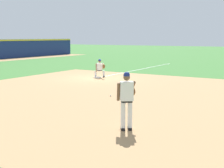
# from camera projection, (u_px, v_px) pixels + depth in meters

# --- Properties ---
(ground_plane) EXTENTS (160.00, 160.00, 0.00)m
(ground_plane) POSITION_uv_depth(u_px,v_px,m) (97.00, 78.00, 22.39)
(ground_plane) COLOR #3D7533
(infield_dirt_patch) EXTENTS (18.00, 18.00, 0.01)m
(infield_dirt_patch) POSITION_uv_depth(u_px,v_px,m) (106.00, 94.00, 16.13)
(infield_dirt_patch) COLOR tan
(infield_dirt_patch) RESTS_ON ground
(foul_line_stripe) EXTENTS (14.34, 0.10, 0.00)m
(foul_line_stripe) POSITION_uv_depth(u_px,v_px,m) (141.00, 69.00, 28.45)
(foul_line_stripe) COLOR white
(foul_line_stripe) RESTS_ON ground
(first_base_bag) EXTENTS (0.38, 0.38, 0.09)m
(first_base_bag) POSITION_uv_depth(u_px,v_px,m) (97.00, 77.00, 22.39)
(first_base_bag) COLOR white
(first_base_bag) RESTS_ON ground
(baseball) EXTENTS (0.07, 0.07, 0.07)m
(baseball) POSITION_uv_depth(u_px,v_px,m) (111.00, 96.00, 15.46)
(baseball) COLOR white
(baseball) RESTS_ON ground
(pitcher) EXTENTS (0.85, 0.57, 1.86)m
(pitcher) POSITION_uv_depth(u_px,v_px,m) (127.00, 97.00, 9.76)
(pitcher) COLOR black
(pitcher) RESTS_ON ground
(first_baseman) EXTENTS (0.78, 1.06, 1.34)m
(first_baseman) POSITION_uv_depth(u_px,v_px,m) (100.00, 67.00, 22.65)
(first_baseman) COLOR black
(first_baseman) RESTS_ON ground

